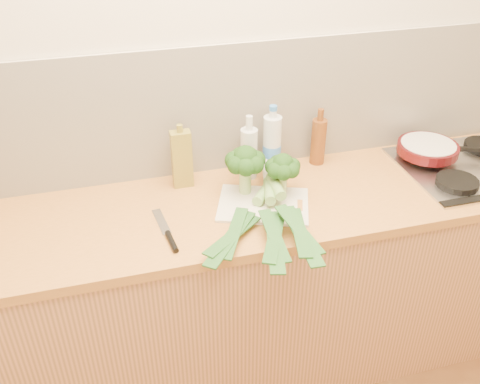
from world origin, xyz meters
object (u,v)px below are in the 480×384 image
Objects in this scene: gas_hob at (471,166)px; skillet at (428,148)px; chopping_board at (263,205)px; chefs_knife at (169,236)px.

gas_hob is 1.54× the size of skillet.
gas_hob is 1.69× the size of chopping_board.
skillet is (-0.14, 0.12, 0.05)m from gas_hob.
skillet is at bearing 140.81° from gas_hob.
skillet reaches higher than chopping_board.
skillet is (0.80, 0.15, 0.06)m from chopping_board.
chopping_board is at bearing -177.88° from gas_hob.
skillet is at bearing 31.31° from chopping_board.
skillet is at bearing 5.72° from chefs_knife.
skillet reaches higher than gas_hob.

